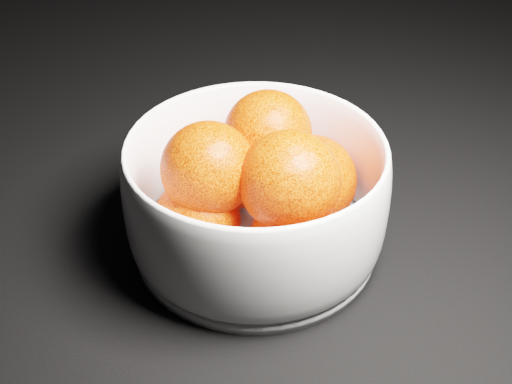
{
  "coord_description": "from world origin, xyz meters",
  "views": [
    {
      "loc": [
        0.06,
        -0.68,
        0.39
      ],
      "look_at": [
        0.09,
        -0.24,
        0.06
      ],
      "focal_mm": 50.0,
      "sensor_mm": 36.0,
      "label": 1
    }
  ],
  "objects": [
    {
      "name": "orange_pile",
      "position": [
        0.09,
        -0.23,
        0.07
      ],
      "size": [
        0.17,
        0.17,
        0.12
      ],
      "color": "#FF360D",
      "rests_on": "bowl"
    },
    {
      "name": "bowl",
      "position": [
        0.09,
        -0.24,
        0.05
      ],
      "size": [
        0.21,
        0.21,
        0.1
      ],
      "rotation": [
        0.0,
        0.0,
        0.24
      ],
      "color": "white",
      "rests_on": "ground"
    },
    {
      "name": "ground",
      "position": [
        0.0,
        0.0,
        0.0
      ],
      "size": [
        3.0,
        3.0,
        0.0
      ],
      "primitive_type": "cube",
      "color": "black",
      "rests_on": "ground"
    }
  ]
}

